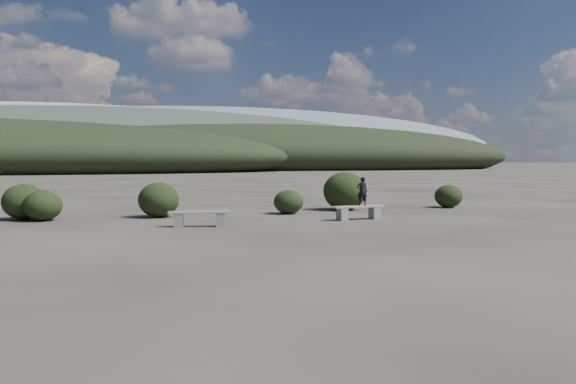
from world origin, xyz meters
name	(u,v)px	position (x,y,z in m)	size (l,w,h in m)	color
ground	(349,253)	(0.00, 0.00, 0.00)	(1200.00, 1200.00, 0.00)	#2C2722
bench_left	(200,217)	(-2.13, 5.67, 0.28)	(1.85, 0.79, 0.45)	gray
bench_right	(359,211)	(3.16, 5.94, 0.28)	(1.88, 0.54, 0.46)	gray
seated_person	(362,191)	(3.29, 5.95, 0.93)	(0.34, 0.23, 0.94)	black
shrub_a	(43,206)	(-6.61, 8.97, 0.49)	(1.21, 1.21, 0.99)	black
shrub_b	(159,200)	(-2.95, 8.93, 0.60)	(1.40, 1.40, 1.20)	black
shrub_c	(289,202)	(1.66, 8.64, 0.44)	(1.09, 1.09, 0.87)	black
shrub_d	(345,191)	(4.29, 9.44, 0.75)	(1.71, 1.71, 1.50)	black
shrub_e	(448,196)	(8.83, 9.07, 0.47)	(1.14, 1.14, 0.95)	black
shrub_f	(24,202)	(-7.22, 9.61, 0.59)	(1.39, 1.39, 1.18)	black
mountain_ridges	(88,146)	(-7.48, 339.06, 10.84)	(500.00, 400.00, 56.00)	black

